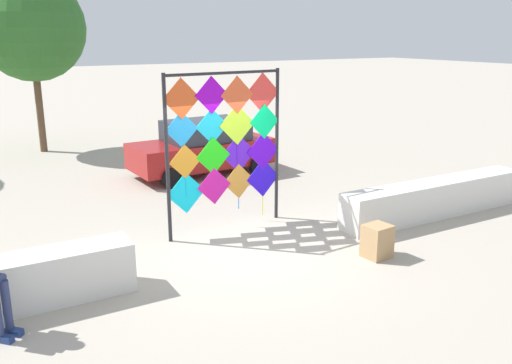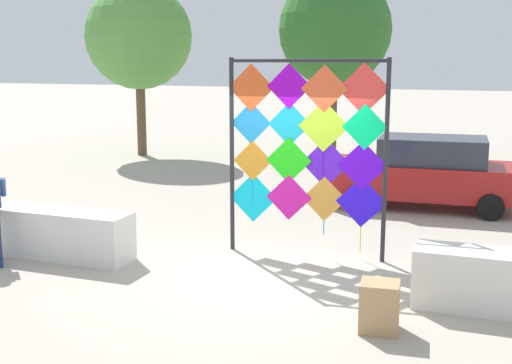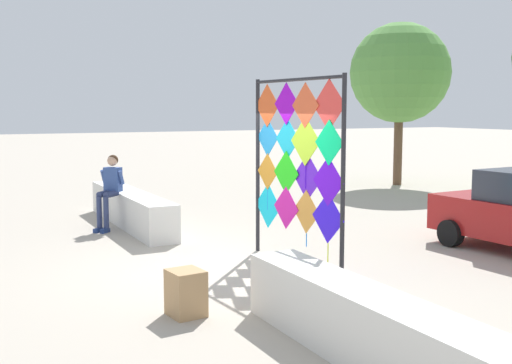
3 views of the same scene
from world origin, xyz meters
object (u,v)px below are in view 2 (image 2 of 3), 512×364
Objects in this scene: cardboard_box_large at (379,307)px; parked_car at (427,172)px; tree_broadleaf at (137,36)px; tree_palm_like at (332,31)px; kite_display_rack at (308,143)px.

parked_car is at bearing 92.04° from cardboard_box_large.
tree_broadleaf is 0.98× the size of tree_palm_like.
kite_display_rack is 3.37m from cardboard_box_large.
tree_broadleaf is at bearing -174.49° from tree_palm_like.
tree_palm_like is at bearing 102.18° from kite_display_rack.
kite_display_rack is at bearing -108.04° from parked_car.
parked_car is 0.72× the size of tree_broadleaf.
tree_broadleaf reaches higher than kite_display_rack.
cardboard_box_large is at bearing -57.64° from kite_display_rack.
parked_car is (1.37, 4.22, -1.05)m from kite_display_rack.
parked_car is 6.75× the size of cardboard_box_large.
cardboard_box_large is at bearing -49.23° from tree_broadleaf.
tree_palm_like is at bearing 5.51° from tree_broadleaf.
kite_display_rack is 4.56m from parked_car.
kite_display_rack is at bearing 122.36° from cardboard_box_large.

